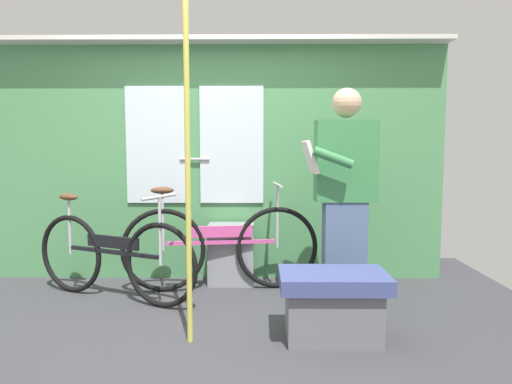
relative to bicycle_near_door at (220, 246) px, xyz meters
name	(u,v)px	position (x,y,z in m)	size (l,w,h in m)	color
ground_plane	(198,337)	(-0.07, -0.98, -0.41)	(5.32, 4.39, 0.04)	#38383D
train_door_wall	(216,156)	(-0.07, 0.41, 0.79)	(4.32, 0.28, 2.26)	#4C8C56
bicycle_near_door	(220,246)	(0.00, 0.00, 0.00)	(1.74, 0.44, 0.95)	black
bicycle_leaning_behind	(112,256)	(-0.87, -0.26, -0.03)	(1.51, 0.75, 0.89)	black
passenger_reading_newspaper	(344,193)	(1.01, -0.39, 0.52)	(0.58, 0.50, 1.72)	slate
trash_bin_by_wall	(231,254)	(0.08, 0.20, -0.11)	(0.42, 0.28, 0.56)	gray
handrail_pole	(188,171)	(-0.10, -1.10, 0.72)	(0.04, 0.04, 2.22)	#C6C14C
bench_seat_corner	(333,304)	(0.83, -1.05, -0.15)	(0.70, 0.44, 0.45)	#3D477F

